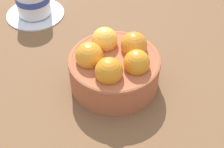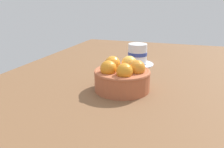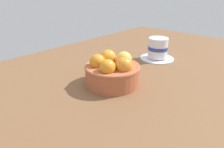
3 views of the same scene
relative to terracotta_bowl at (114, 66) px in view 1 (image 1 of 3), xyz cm
name	(u,v)px [view 1 (image 1 of 3)]	position (x,y,z in cm)	size (l,w,h in cm)	color
ground_plane	(114,91)	(-0.03, -0.01, -6.14)	(152.21, 84.74, 4.49)	brown
terracotta_bowl	(114,66)	(0.00, 0.00, 0.00)	(15.23, 15.23, 8.78)	#AD5938
coffee_cup	(33,0)	(26.98, 1.71, -0.33)	(12.52, 12.52, 7.93)	silver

